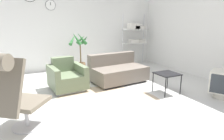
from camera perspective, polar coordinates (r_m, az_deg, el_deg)
The scene contains 10 objects.
ground_plane at distance 4.09m, azimuth -2.83°, elevation -8.05°, with size 12.00×12.00×0.00m, color silver.
wall_back at distance 6.49m, azimuth -13.12°, elevation 12.53°, with size 12.00×0.09×2.80m.
wall_right at distance 5.74m, azimuth 27.21°, elevation 11.19°, with size 0.06×12.00×2.80m.
round_rug at distance 3.78m, azimuth -1.47°, elevation -9.91°, with size 2.17×2.17×0.01m.
lounge_chair at distance 2.86m, azimuth -27.49°, elevation -4.80°, with size 0.96×1.02×1.19m.
armchair_red at distance 4.64m, azimuth -12.77°, elevation -2.18°, with size 0.79×0.85×0.70m.
couch_low at distance 5.10m, azimuth 1.58°, elevation -0.47°, with size 1.41×0.98×0.70m.
side_table at distance 4.41m, azimuth 15.47°, elevation -1.44°, with size 0.45×0.45×0.44m.
potted_plant at distance 6.01m, azimuth -9.12°, elevation 4.51°, with size 0.60×0.60×1.21m.
shelf_unit at distance 7.12m, azimuth 6.77°, elevation 10.38°, with size 0.92×0.28×1.74m.
Camera 1 is at (-1.47, -3.49, 1.54)m, focal length 32.00 mm.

